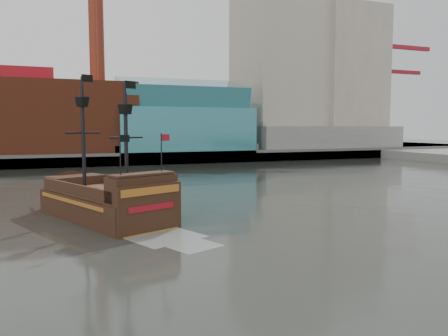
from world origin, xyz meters
name	(u,v)px	position (x,y,z in m)	size (l,w,h in m)	color
ground	(313,234)	(0.00, 0.00, 0.00)	(400.00, 400.00, 0.00)	#262823
promenade_far	(124,153)	(0.00, 92.00, 1.00)	(220.00, 60.00, 2.00)	slate
seawall	(145,159)	(0.00, 62.50, 1.30)	(220.00, 1.00, 2.60)	#4C4C49
skyline	(147,60)	(5.21, 84.56, 24.55)	(149.00, 45.00, 62.00)	brown
crane_a	(386,90)	(78.63, 82.00, 19.11)	(22.50, 4.00, 32.25)	slate
crane_b	(387,104)	(88.23, 92.00, 15.57)	(19.10, 4.00, 26.25)	slate
pirate_ship	(106,205)	(-13.43, 10.93, 1.19)	(11.54, 18.23, 13.15)	black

